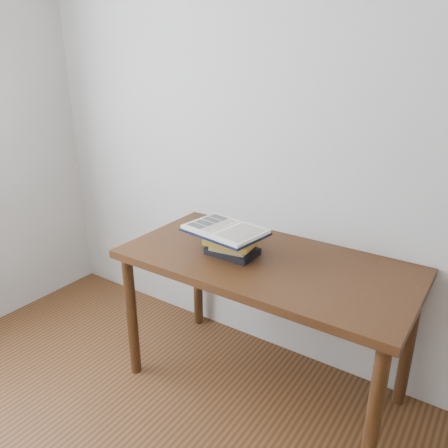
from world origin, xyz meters
The scene contains 3 objects.
desk centered at (0.09, 1.38, 0.67)m, with size 1.44×0.72×0.77m.
book_stack centered at (-0.08, 1.33, 0.83)m, with size 0.26×0.20×0.12m.
open_book centered at (-0.10, 1.31, 0.91)m, with size 0.41×0.31×0.03m.
Camera 1 is at (1.00, -0.34, 1.70)m, focal length 35.00 mm.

